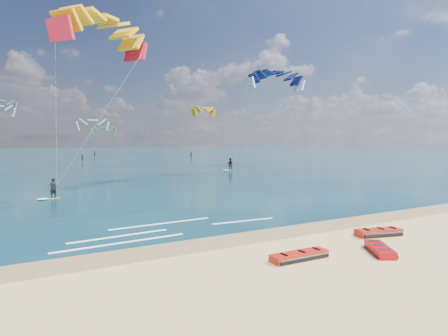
% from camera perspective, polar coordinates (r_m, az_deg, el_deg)
% --- Properties ---
extents(ground, '(320.00, 320.00, 0.00)m').
position_cam_1_polar(ground, '(54.64, -20.66, -1.27)').
color(ground, tan).
rests_on(ground, ground).
extents(wet_sand_strip, '(320.00, 2.40, 0.01)m').
position_cam_1_polar(wet_sand_strip, '(19.56, -2.10, -10.65)').
color(wet_sand_strip, brown).
rests_on(wet_sand_strip, ground).
extents(sea, '(320.00, 200.00, 0.04)m').
position_cam_1_polar(sea, '(118.12, -25.81, 1.45)').
color(sea, '#082530').
rests_on(sea, ground).
extents(packed_kite_left, '(2.84, 1.09, 0.37)m').
position_cam_1_polar(packed_kite_left, '(17.31, 10.69, -12.73)').
color(packed_kite_left, red).
rests_on(packed_kite_left, ground).
extents(packed_kite_mid, '(2.83, 1.80, 0.42)m').
position_cam_1_polar(packed_kite_mid, '(22.39, 21.19, -9.02)').
color(packed_kite_mid, red).
rests_on(packed_kite_mid, ground).
extents(packed_kite_right, '(2.20, 2.59, 0.39)m').
position_cam_1_polar(packed_kite_right, '(19.20, 21.34, -11.24)').
color(packed_kite_right, '#B6070B').
rests_on(packed_kite_right, ground).
extents(kitesurfer_main, '(10.53, 7.98, 15.71)m').
position_cam_1_polar(kitesurfer_main, '(33.76, -20.08, 9.32)').
color(kitesurfer_main, yellow).
rests_on(kitesurfer_main, sea).
extents(kitesurfer_far, '(11.80, 8.12, 16.31)m').
position_cam_1_polar(kitesurfer_far, '(60.25, 4.26, 7.47)').
color(kitesurfer_far, '#A9BC1C').
rests_on(kitesurfer_far, sea).
extents(shoreline_foam, '(13.10, 3.63, 0.01)m').
position_cam_1_polar(shoreline_foam, '(22.08, -9.32, -8.85)').
color(shoreline_foam, white).
rests_on(shoreline_foam, ground).
extents(distant_kites, '(90.25, 37.70, 14.91)m').
position_cam_1_polar(distant_kites, '(93.70, -29.00, 4.29)').
color(distant_kites, teal).
rests_on(distant_kites, ground).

